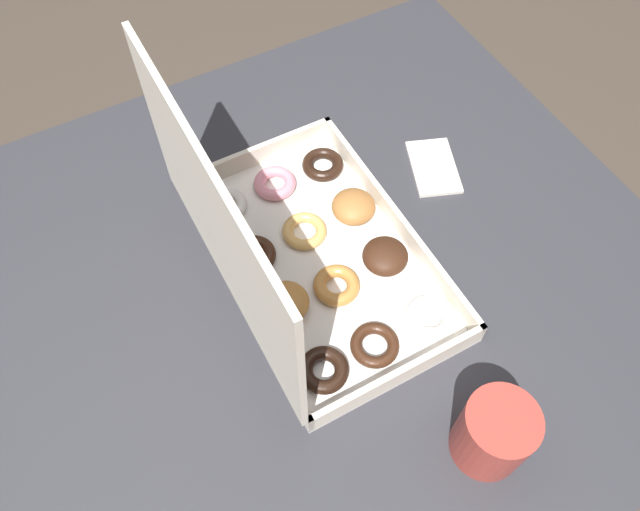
% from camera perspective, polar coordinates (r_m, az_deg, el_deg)
% --- Properties ---
extents(ground_plane, '(8.00, 8.00, 0.00)m').
position_cam_1_polar(ground_plane, '(1.55, -0.72, -15.69)').
color(ground_plane, '#42382D').
extents(dining_table, '(0.90, 1.02, 0.73)m').
position_cam_1_polar(dining_table, '(0.96, -1.12, -5.00)').
color(dining_table, '#2D2D33').
rests_on(dining_table, ground_plane).
extents(donut_box, '(0.42, 0.26, 0.31)m').
position_cam_1_polar(donut_box, '(0.82, -2.27, 0.57)').
color(donut_box, silver).
rests_on(donut_box, dining_table).
extents(coffee_mug, '(0.08, 0.08, 0.10)m').
position_cam_1_polar(coffee_mug, '(0.76, 15.63, -15.37)').
color(coffee_mug, '#A3382D').
rests_on(coffee_mug, dining_table).
extents(paper_napkin, '(0.13, 0.10, 0.01)m').
position_cam_1_polar(paper_napkin, '(1.00, 10.34, 7.97)').
color(paper_napkin, silver).
rests_on(paper_napkin, dining_table).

